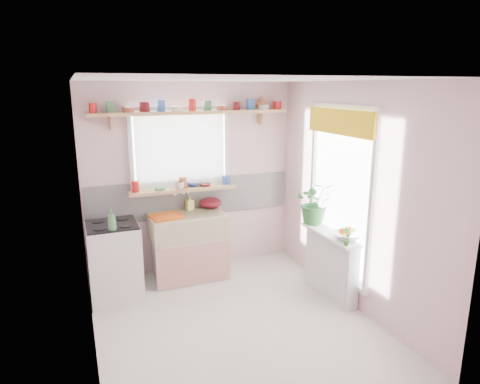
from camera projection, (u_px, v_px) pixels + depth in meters
name	position (u px, v px, depth m)	size (l,w,h in m)	color
room	(260.00, 176.00, 5.21)	(3.20, 3.20, 3.20)	silver
sink_unit	(188.00, 246.00, 5.54)	(0.95, 0.65, 1.11)	white
cooker	(114.00, 261.00, 4.97)	(0.58, 0.58, 0.93)	white
radiator_ledge	(331.00, 263.00, 5.08)	(0.22, 0.95, 0.78)	white
windowsill	(183.00, 189.00, 5.54)	(1.40, 0.22, 0.04)	tan
pine_shelf	(192.00, 113.00, 5.35)	(2.52, 0.24, 0.04)	tan
shelf_crockery	(191.00, 106.00, 5.32)	(2.47, 0.11, 0.12)	red
sill_crockery	(183.00, 184.00, 5.52)	(1.35, 0.11, 0.12)	red
dish_tray	(167.00, 216.00, 5.30)	(0.38, 0.29, 0.04)	#CF5512
colander	(210.00, 203.00, 5.74)	(0.31, 0.31, 0.14)	#5B0F1A
jade_plant	(315.00, 202.00, 5.28)	(0.48, 0.42, 0.54)	#2B6B2E
fruit_bowl	(347.00, 236.00, 4.77)	(0.30, 0.30, 0.07)	white
herb_pot	(347.00, 236.00, 4.57)	(0.11, 0.08, 0.22)	#316126
soap_bottle_sink	(190.00, 202.00, 5.63)	(0.09, 0.09, 0.21)	#CFD55F
sill_cup	(179.00, 186.00, 5.45)	(0.12, 0.12, 0.10)	beige
sill_bowl	(193.00, 184.00, 5.64)	(0.19, 0.19, 0.06)	#354EAF
shelf_vase	(262.00, 103.00, 5.73)	(0.17, 0.17, 0.17)	#B26336
cooker_bottle	(112.00, 220.00, 4.64)	(0.09, 0.09, 0.23)	#458B4A
fruit	(347.00, 231.00, 4.77)	(0.20, 0.14, 0.10)	orange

